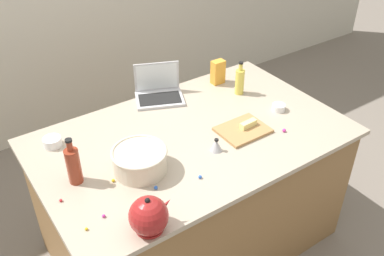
# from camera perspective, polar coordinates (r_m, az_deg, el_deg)

# --- Properties ---
(ground_plane) EXTENTS (12.00, 12.00, 0.00)m
(ground_plane) POSITION_cam_1_polar(r_m,az_deg,el_deg) (3.14, 0.00, -14.39)
(ground_plane) COLOR slate
(island_counter) EXTENTS (1.82, 1.12, 0.90)m
(island_counter) POSITION_cam_1_polar(r_m,az_deg,el_deg) (2.81, 0.00, -8.37)
(island_counter) COLOR olive
(island_counter) RESTS_ON ground
(laptop) EXTENTS (0.37, 0.33, 0.22)m
(laptop) POSITION_cam_1_polar(r_m,az_deg,el_deg) (2.87, -4.44, 4.87)
(laptop) COLOR #B7B7BC
(laptop) RESTS_ON island_counter
(mixing_bowl_large) EXTENTS (0.29, 0.29, 0.13)m
(mixing_bowl_large) POSITION_cam_1_polar(r_m,az_deg,el_deg) (2.25, -6.95, -4.21)
(mixing_bowl_large) COLOR beige
(mixing_bowl_large) RESTS_ON island_counter
(bottle_oil) EXTENTS (0.06, 0.06, 0.23)m
(bottle_oil) POSITION_cam_1_polar(r_m,az_deg,el_deg) (2.91, 6.35, 6.21)
(bottle_oil) COLOR #DBC64C
(bottle_oil) RESTS_ON island_counter
(bottle_soy) EXTENTS (0.07, 0.07, 0.26)m
(bottle_soy) POSITION_cam_1_polar(r_m,az_deg,el_deg) (2.22, -15.41, -4.80)
(bottle_soy) COLOR maroon
(bottle_soy) RESTS_ON island_counter
(kettle) EXTENTS (0.21, 0.18, 0.20)m
(kettle) POSITION_cam_1_polar(r_m,az_deg,el_deg) (1.94, -5.74, -11.54)
(kettle) COLOR maroon
(kettle) RESTS_ON island_counter
(cutting_board) EXTENTS (0.29, 0.23, 0.02)m
(cutting_board) POSITION_cam_1_polar(r_m,az_deg,el_deg) (2.57, 6.75, -0.26)
(cutting_board) COLOR #AD7F4C
(cutting_board) RESTS_ON island_counter
(butter_stick_left) EXTENTS (0.11, 0.04, 0.04)m
(butter_stick_left) POSITION_cam_1_polar(r_m,az_deg,el_deg) (2.58, 7.47, 0.53)
(butter_stick_left) COLOR #F4E58C
(butter_stick_left) RESTS_ON cutting_board
(ramekin_small) EXTENTS (0.10, 0.10, 0.05)m
(ramekin_small) POSITION_cam_1_polar(r_m,az_deg,el_deg) (2.55, -18.02, -1.76)
(ramekin_small) COLOR white
(ramekin_small) RESTS_ON island_counter
(ramekin_medium) EXTENTS (0.08, 0.08, 0.04)m
(ramekin_medium) POSITION_cam_1_polar(r_m,az_deg,el_deg) (2.79, 11.41, 2.70)
(ramekin_medium) COLOR white
(ramekin_medium) RESTS_ON island_counter
(kitchen_timer) EXTENTS (0.07, 0.07, 0.08)m
(kitchen_timer) POSITION_cam_1_polar(r_m,az_deg,el_deg) (2.39, 3.24, -2.29)
(kitchen_timer) COLOR #B2B2B7
(kitchen_timer) RESTS_ON island_counter
(candy_bag) EXTENTS (0.09, 0.06, 0.17)m
(candy_bag) POSITION_cam_1_polar(r_m,az_deg,el_deg) (3.03, 3.45, 7.41)
(candy_bag) COLOR gold
(candy_bag) RESTS_ON island_counter
(candy_0) EXTENTS (0.02, 0.02, 0.02)m
(candy_0) POSITION_cam_1_polar(r_m,az_deg,el_deg) (2.22, 1.08, -6.50)
(candy_0) COLOR blue
(candy_0) RESTS_ON island_counter
(candy_1) EXTENTS (0.02, 0.02, 0.02)m
(candy_1) POSITION_cam_1_polar(r_m,az_deg,el_deg) (2.24, -10.40, -6.85)
(candy_1) COLOR yellow
(candy_1) RESTS_ON island_counter
(candy_2) EXTENTS (0.02, 0.02, 0.02)m
(candy_2) POSITION_cam_1_polar(r_m,az_deg,el_deg) (2.60, 12.11, -0.30)
(candy_2) COLOR #CC3399
(candy_2) RESTS_ON island_counter
(candy_3) EXTENTS (0.02, 0.02, 0.02)m
(candy_3) POSITION_cam_1_polar(r_m,az_deg,el_deg) (3.23, 6.67, 7.54)
(candy_3) COLOR orange
(candy_3) RESTS_ON island_counter
(candy_4) EXTENTS (0.02, 0.02, 0.02)m
(candy_4) POSITION_cam_1_polar(r_m,az_deg,el_deg) (2.19, -17.00, -9.16)
(candy_4) COLOR red
(candy_4) RESTS_ON island_counter
(candy_5) EXTENTS (0.02, 0.02, 0.02)m
(candy_5) POSITION_cam_1_polar(r_m,az_deg,el_deg) (2.07, -11.63, -11.35)
(candy_5) COLOR #CC3399
(candy_5) RESTS_ON island_counter
(candy_6) EXTENTS (0.01, 0.01, 0.01)m
(candy_6) POSITION_cam_1_polar(r_m,az_deg,el_deg) (2.03, -13.82, -12.86)
(candy_6) COLOR yellow
(candy_6) RESTS_ON island_counter
(candy_7) EXTENTS (0.02, 0.02, 0.02)m
(candy_7) POSITION_cam_1_polar(r_m,az_deg,el_deg) (2.81, -1.10, 3.30)
(candy_7) COLOR blue
(candy_7) RESTS_ON island_counter
(candy_8) EXTENTS (0.02, 0.02, 0.02)m
(candy_8) POSITION_cam_1_polar(r_m,az_deg,el_deg) (2.17, -4.82, -7.88)
(candy_8) COLOR blue
(candy_8) RESTS_ON island_counter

